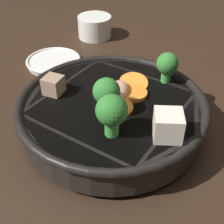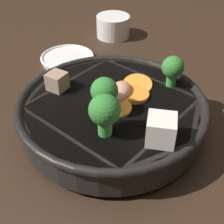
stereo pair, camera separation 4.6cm
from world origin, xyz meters
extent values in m
plane|color=black|center=(0.00, 0.00, 0.00)|extent=(3.00, 3.00, 0.00)
cylinder|color=black|center=(0.00, 0.00, 0.01)|extent=(0.15, 0.15, 0.01)
cylinder|color=black|center=(0.00, 0.00, 0.03)|extent=(0.27, 0.27, 0.04)
torus|color=black|center=(0.00, 0.00, 0.05)|extent=(0.28, 0.28, 0.01)
cylinder|color=brown|center=(0.00, 0.00, 0.04)|extent=(0.25, 0.25, 0.02)
cylinder|color=orange|center=(0.06, 0.02, 0.06)|extent=(0.06, 0.06, 0.01)
cylinder|color=orange|center=(0.04, 0.00, 0.06)|extent=(0.05, 0.05, 0.01)
cylinder|color=orange|center=(0.00, -0.02, 0.06)|extent=(0.04, 0.05, 0.01)
cylinder|color=green|center=(0.10, 0.00, 0.06)|extent=(0.02, 0.02, 0.02)
sphere|color=#2D752D|center=(0.10, 0.00, 0.09)|extent=(0.03, 0.03, 0.03)
cylinder|color=green|center=(-0.04, -0.06, 0.06)|extent=(0.02, 0.02, 0.02)
sphere|color=#2D752D|center=(-0.04, -0.06, 0.09)|extent=(0.04, 0.04, 0.04)
cylinder|color=green|center=(-0.02, -0.01, 0.06)|extent=(0.02, 0.02, 0.02)
sphere|color=#2D752D|center=(-0.02, -0.01, 0.09)|extent=(0.04, 0.04, 0.04)
cube|color=silver|center=(0.02, -0.10, 0.07)|extent=(0.05, 0.05, 0.04)
cube|color=#9E7F66|center=(-0.06, 0.07, 0.07)|extent=(0.04, 0.04, 0.03)
ellipsoid|color=#EA9E84|center=(0.02, 0.01, 0.06)|extent=(0.06, 0.06, 0.02)
cylinder|color=white|center=(0.02, 0.24, 0.01)|extent=(0.11, 0.11, 0.01)
torus|color=white|center=(0.02, 0.24, 0.01)|extent=(0.11, 0.11, 0.01)
cylinder|color=white|center=(0.16, 0.31, 0.02)|extent=(0.08, 0.08, 0.05)
cylinder|color=brown|center=(0.16, 0.31, 0.04)|extent=(0.07, 0.07, 0.00)
camera|label=1|loc=(-0.21, -0.30, 0.32)|focal=50.00mm
camera|label=2|loc=(-0.17, -0.33, 0.32)|focal=50.00mm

